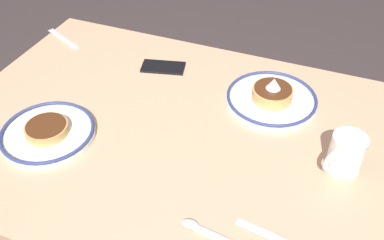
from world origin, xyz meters
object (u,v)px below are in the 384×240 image
(plate_near_main, at_px, (272,97))
(coffee_mug, at_px, (345,153))
(butter_knife, at_px, (281,240))
(plate_center_pancakes, at_px, (48,132))
(cell_phone, at_px, (163,67))
(fork_near, at_px, (63,39))
(tea_spoon, at_px, (212,235))

(plate_near_main, height_order, coffee_mug, coffee_mug)
(coffee_mug, bearing_deg, butter_knife, 70.54)
(plate_near_main, height_order, butter_knife, plate_near_main)
(butter_knife, bearing_deg, coffee_mug, -109.46)
(plate_center_pancakes, bearing_deg, coffee_mug, -167.26)
(coffee_mug, distance_m, cell_phone, 0.66)
(fork_near, bearing_deg, plate_near_main, 174.01)
(cell_phone, xyz_separation_m, fork_near, (0.42, -0.04, -0.00))
(coffee_mug, xyz_separation_m, butter_knife, (0.10, 0.27, -0.05))
(cell_phone, bearing_deg, butter_knife, 120.84)
(plate_near_main, height_order, cell_phone, plate_near_main)
(plate_near_main, bearing_deg, tea_spoon, 89.17)
(tea_spoon, bearing_deg, butter_knife, -163.24)
(coffee_mug, distance_m, tea_spoon, 0.40)
(coffee_mug, bearing_deg, plate_near_main, -41.06)
(fork_near, bearing_deg, butter_knife, 149.40)
(cell_phone, relative_size, fork_near, 0.81)
(plate_near_main, bearing_deg, coffee_mug, 138.94)
(cell_phone, distance_m, butter_knife, 0.73)
(plate_center_pancakes, distance_m, tea_spoon, 0.55)
(plate_center_pancakes, distance_m, cell_phone, 0.45)
(plate_near_main, height_order, fork_near, plate_near_main)
(plate_center_pancakes, xyz_separation_m, fork_near, (0.27, -0.46, -0.01))
(coffee_mug, distance_m, butter_knife, 0.29)
(plate_near_main, relative_size, fork_near, 1.54)
(plate_near_main, relative_size, coffee_mug, 2.50)
(coffee_mug, height_order, tea_spoon, coffee_mug)
(coffee_mug, distance_m, fork_near, 1.08)
(cell_phone, distance_m, tea_spoon, 0.68)
(plate_near_main, bearing_deg, plate_center_pancakes, 34.89)
(butter_knife, bearing_deg, plate_near_main, -73.93)
(plate_near_main, xyz_separation_m, butter_knife, (-0.14, 0.47, -0.02))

